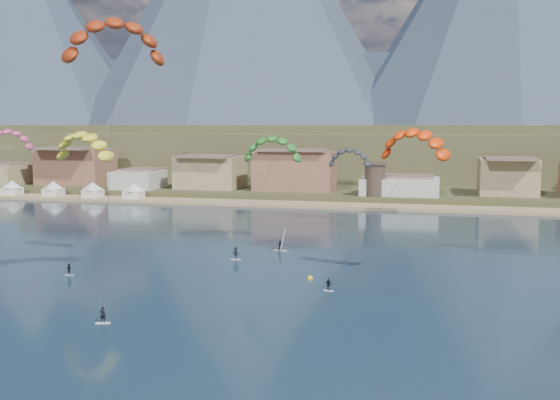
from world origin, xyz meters
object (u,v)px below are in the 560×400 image
(kitesurfer_red, at_px, (114,34))
(kitesurfer_green, at_px, (272,146))
(watchtower, at_px, (375,179))
(kitesurfer_yellow, at_px, (83,142))
(buoy, at_px, (310,278))
(kitesurfer_orange, at_px, (414,139))
(windsurfer, at_px, (281,243))

(kitesurfer_red, bearing_deg, kitesurfer_green, 76.77)
(watchtower, relative_size, kitesurfer_green, 0.40)
(kitesurfer_red, relative_size, kitesurfer_yellow, 1.56)
(kitesurfer_yellow, bearing_deg, buoy, -10.10)
(kitesurfer_orange, xyz_separation_m, kitesurfer_green, (-24.27, 21.37, -1.62))
(kitesurfer_green, bearing_deg, kitesurfer_red, -103.23)
(watchtower, relative_size, kitesurfer_orange, 0.39)
(kitesurfer_orange, bearing_deg, kitesurfer_green, 138.63)
(kitesurfer_orange, height_order, kitesurfer_green, kitesurfer_orange)
(kitesurfer_red, distance_m, windsurfer, 44.14)
(kitesurfer_red, relative_size, kitesurfer_orange, 1.50)
(kitesurfer_green, height_order, windsurfer, kitesurfer_green)
(kitesurfer_green, bearing_deg, watchtower, 78.80)
(buoy, bearing_deg, kitesurfer_red, -147.85)
(buoy, bearing_deg, kitesurfer_orange, 16.26)
(kitesurfer_orange, bearing_deg, kitesurfer_red, -153.51)
(windsurfer, relative_size, buoy, 5.12)
(kitesurfer_red, height_order, kitesurfer_green, kitesurfer_red)
(watchtower, bearing_deg, kitesurfer_red, -101.99)
(kitesurfer_green, bearing_deg, kitesurfer_yellow, -142.56)
(watchtower, xyz_separation_m, kitesurfer_green, (-11.79, -59.57, 10.22))
(kitesurfer_yellow, relative_size, buoy, 28.94)
(watchtower, bearing_deg, kitesurfer_orange, -81.24)
(kitesurfer_orange, bearing_deg, windsurfer, 145.66)
(watchtower, bearing_deg, kitesurfer_yellow, -114.84)
(kitesurfer_yellow, xyz_separation_m, windsurfer, (27.66, 11.73, -16.32))
(watchtower, distance_m, kitesurfer_orange, 82.74)
(kitesurfer_red, distance_m, kitesurfer_green, 41.28)
(kitesurfer_red, relative_size, windsurfer, 8.81)
(kitesurfer_orange, height_order, windsurfer, kitesurfer_orange)
(windsurfer, xyz_separation_m, buoy, (8.24, -18.12, -1.08))
(kitesurfer_red, xyz_separation_m, windsurfer, (12.13, 30.92, -29.08))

